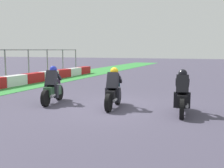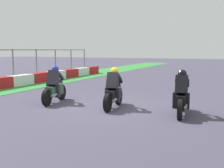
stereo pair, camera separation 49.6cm
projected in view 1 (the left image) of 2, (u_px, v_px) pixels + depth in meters
The scene contains 4 objects.
ground_plane at pixel (112, 107), 10.45m from camera, with size 120.00×120.00×0.00m, color #433F51.
rider_lane_a at pixel (182, 96), 9.28m from camera, with size 2.04×0.58×1.51m.
rider_lane_b at pixel (113, 91), 10.28m from camera, with size 2.04×0.58×1.51m.
rider_lane_c at pixel (53, 88), 11.21m from camera, with size 2.03×0.62×1.51m.
Camera 1 is at (-9.56, -3.72, 2.15)m, focal length 44.40 mm.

